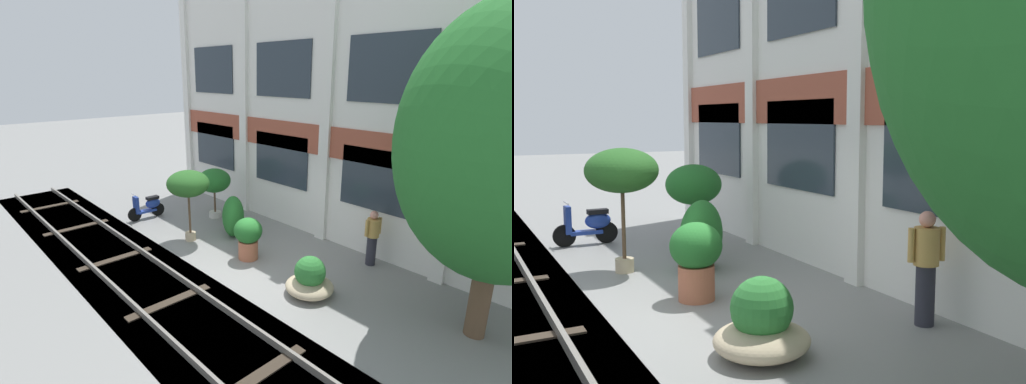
# 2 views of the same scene
# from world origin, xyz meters

# --- Properties ---
(ground_plane) EXTENTS (80.00, 80.00, 0.00)m
(ground_plane) POSITION_xyz_m (0.00, 0.00, 0.00)
(ground_plane) COLOR gray
(apartment_facade) EXTENTS (15.24, 0.64, 8.16)m
(apartment_facade) POSITION_xyz_m (0.00, 3.26, 4.06)
(apartment_facade) COLOR silver
(apartment_facade) RESTS_ON ground
(rail_tracks) EXTENTS (22.88, 2.80, 0.43)m
(rail_tracks) POSITION_xyz_m (0.00, -2.51, -0.13)
(rail_tracks) COLOR #5B5449
(rail_tracks) RESTS_ON ground
(broadleaf_tree) EXTENTS (4.02, 3.83, 6.37)m
(broadleaf_tree) POSITION_xyz_m (5.19, 1.46, 3.73)
(broadleaf_tree) COLOR brown
(broadleaf_tree) RESTS_ON ground
(potted_plant_low_pan) EXTENTS (1.29, 1.29, 2.24)m
(potted_plant_low_pan) POSITION_xyz_m (-2.63, -0.19, 1.80)
(potted_plant_low_pan) COLOR tan
(potted_plant_low_pan) RESTS_ON ground
(potted_plant_tall_urn) EXTENTS (1.18, 1.18, 1.80)m
(potted_plant_tall_urn) POSITION_xyz_m (-3.81, 1.63, 1.33)
(potted_plant_tall_urn) COLOR beige
(potted_plant_tall_urn) RESTS_ON ground
(potted_plant_fluted_column) EXTENTS (0.80, 0.80, 1.20)m
(potted_plant_fluted_column) POSITION_xyz_m (-0.44, 0.32, 0.69)
(potted_plant_fluted_column) COLOR #B76647
(potted_plant_fluted_column) RESTS_ON ground
(potted_plant_wide_bowl) EXTENTS (1.15, 1.15, 0.95)m
(potted_plant_wide_bowl) POSITION_xyz_m (1.97, 0.15, 0.37)
(potted_plant_wide_bowl) COLOR tan
(potted_plant_wide_bowl) RESTS_ON ground
(scooter_near_curb) EXTENTS (0.50, 1.38, 0.98)m
(scooter_near_curb) POSITION_xyz_m (-5.35, -0.22, 0.44)
(scooter_near_curb) COLOR black
(scooter_near_curb) RESTS_ON ground
(resident_by_doorway) EXTENTS (0.34, 0.51, 1.55)m
(resident_by_doorway) POSITION_xyz_m (2.08, 2.57, 0.83)
(resident_by_doorway) COLOR #282833
(resident_by_doorway) RESTS_ON ground
(topiary_hedge) EXTENTS (1.45, 1.39, 1.29)m
(topiary_hedge) POSITION_xyz_m (-2.05, 1.07, 0.65)
(topiary_hedge) COLOR #236B28
(topiary_hedge) RESTS_ON ground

